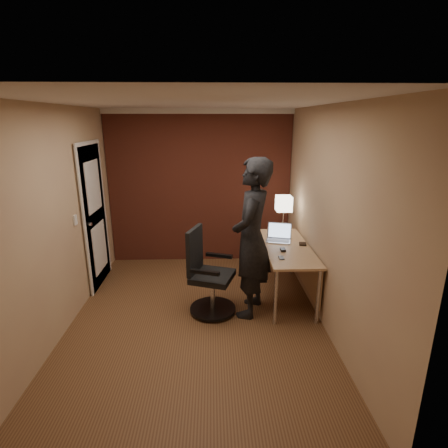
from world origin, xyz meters
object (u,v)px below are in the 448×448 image
at_px(desk_lamp, 284,204).
at_px(phone, 281,258).
at_px(office_chair, 207,277).
at_px(desk, 291,255).
at_px(person, 251,239).
at_px(mouse, 283,250).
at_px(laptop, 279,236).
at_px(wallet, 303,244).

relative_size(desk_lamp, phone, 4.65).
height_order(phone, office_chair, office_chair).
xyz_separation_m(desk, person, (-0.59, -0.39, 0.37)).
xyz_separation_m(mouse, phone, (-0.07, -0.24, -0.01)).
relative_size(desk_lamp, mouse, 5.35).
height_order(desk_lamp, office_chair, desk_lamp).
distance_m(desk, person, 0.79).
bearing_deg(laptop, mouse, -93.27).
xyz_separation_m(desk, laptop, (-0.13, 0.23, 0.19)).
xyz_separation_m(laptop, office_chair, (-0.99, -0.60, -0.32)).
height_order(mouse, office_chair, office_chair).
height_order(desk, laptop, laptop).
distance_m(phone, person, 0.43).
bearing_deg(desk_lamp, mouse, -100.76).
bearing_deg(desk, office_chair, -161.96).
xyz_separation_m(phone, person, (-0.36, 0.03, 0.23)).
bearing_deg(wallet, person, -150.15).
distance_m(office_chair, person, 0.73).
distance_m(phone, office_chair, 0.94).
bearing_deg(person, laptop, 162.79).
height_order(desk, office_chair, office_chair).
bearing_deg(mouse, person, -153.52).
distance_m(desk_lamp, office_chair, 1.65).
distance_m(desk, office_chair, 1.19).
distance_m(desk_lamp, person, 1.20).
bearing_deg(mouse, office_chair, -168.33).
distance_m(mouse, office_chair, 1.02).
relative_size(phone, office_chair, 0.11).
bearing_deg(person, phone, 103.84).
bearing_deg(desk_lamp, person, -119.68).
xyz_separation_m(mouse, wallet, (0.31, 0.22, -0.01)).
distance_m(phone, wallet, 0.59).
distance_m(laptop, wallet, 0.35).
distance_m(mouse, wallet, 0.38).
height_order(desk_lamp, mouse, desk_lamp).
height_order(laptop, wallet, laptop).
height_order(desk, person, person).
relative_size(laptop, office_chair, 0.36).
bearing_deg(desk_lamp, office_chair, -138.08).
bearing_deg(desk, person, -146.60).
xyz_separation_m(desk, wallet, (0.15, 0.04, 0.14)).
height_order(desk_lamp, phone, desk_lamp).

